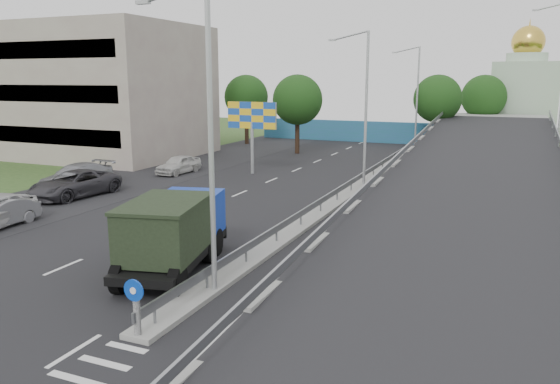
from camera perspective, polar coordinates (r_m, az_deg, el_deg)
The scene contains 22 objects.
ground at distance 15.06m, azimuth -19.91°, elevation -17.94°, with size 160.00×160.00×0.00m, color #2D4C1E.
road_surface at distance 32.62m, azimuth 0.42°, elevation -1.06°, with size 26.00×90.00×0.04m, color black.
parking_strip at distance 39.41m, azimuth -17.29°, elevation 0.66°, with size 8.00×90.00×0.05m, color black.
median at distance 35.34m, azimuth 7.43°, elevation 0.02°, with size 1.00×44.00×0.20m, color gray.
overpass_ramp at distance 33.83m, azimuth 19.82°, elevation 1.72°, with size 10.00×50.00×3.50m.
median_guardrail at distance 35.21m, azimuth 7.46°, elevation 1.05°, with size 0.09×44.00×0.71m.
sign_bollard at distance 16.07m, azimuth -14.82°, elevation -11.55°, with size 0.64×0.23×1.67m.
lamp_post_near at distance 17.93m, azimuth -7.81°, elevation 6.96°, with size 2.74×0.18×10.08m.
lamp_post_mid at distance 36.52m, azimuth 8.71°, elevation 9.40°, with size 2.74×0.18×10.08m.
lamp_post_far at distance 56.10m, azimuth 13.97°, elevation 10.02°, with size 2.74×0.18×10.08m.
beige_building at distance 57.04m, azimuth -20.69°, elevation 9.83°, with size 24.00×14.00×12.00m, color gray.
blue_wall at distance 63.04m, azimuth 10.96°, elevation 6.12°, with size 30.00×0.50×2.40m, color teal.
church at distance 69.35m, azimuth 24.09°, elevation 9.23°, with size 7.00×7.00×13.80m.
billboard at distance 41.68m, azimuth -2.95°, elevation 7.58°, with size 4.00×0.24×5.50m.
tree_left_mid at distance 53.00m, azimuth 1.84°, elevation 9.59°, with size 4.80×4.80×7.60m.
tree_median_far at distance 57.82m, azimuth 16.14°, elevation 9.33°, with size 4.80×4.80×7.60m.
tree_left_far at distance 60.83m, azimuth -3.54°, elevation 9.87°, with size 4.80×4.80×7.60m.
tree_ramp_far at distance 64.44m, azimuth 20.52°, elevation 9.26°, with size 4.80×4.80×7.60m.
dump_truck at distance 21.28m, azimuth -11.02°, elevation -3.88°, with size 3.86×6.98×2.91m.
parked_car_c at distance 36.23m, azimuth -20.67°, elevation 0.79°, with size 2.71×5.87×1.63m, color #343338.
parked_car_d at distance 39.00m, azimuth -20.52°, elevation 1.54°, with size 2.28×5.61×1.63m, color gray.
parked_car_e at distance 42.88m, azimuth -10.55°, elevation 2.85°, with size 1.70×4.22×1.44m, color silver.
Camera 1 is at (9.30, -9.32, 7.32)m, focal length 35.00 mm.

